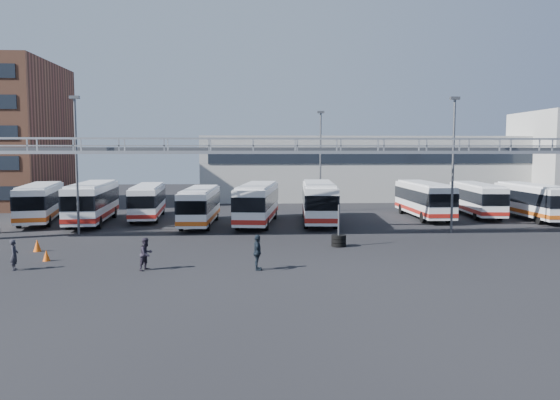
{
  "coord_description": "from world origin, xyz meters",
  "views": [
    {
      "loc": [
        -3.41,
        -33.1,
        6.19
      ],
      "look_at": [
        -1.07,
        6.0,
        2.67
      ],
      "focal_mm": 35.0,
      "sensor_mm": 36.0,
      "label": 1
    }
  ],
  "objects": [
    {
      "name": "bus_4",
      "position": [
        -2.58,
        12.87,
        1.89
      ],
      "size": [
        4.15,
        11.48,
        3.41
      ],
      "rotation": [
        0.0,
        0.0,
        -0.14
      ],
      "color": "silver",
      "rests_on": "ground"
    },
    {
      "name": "gantry",
      "position": [
        0.0,
        5.87,
        5.51
      ],
      "size": [
        51.4,
        5.15,
        7.1
      ],
      "color": "#999CA1",
      "rests_on": "ground"
    },
    {
      "name": "cone_left",
      "position": [
        -14.77,
        -2.04,
        0.32
      ],
      "size": [
        0.48,
        0.48,
        0.64
      ],
      "primitive_type": "cone",
      "rotation": [
        0.0,
        0.0,
        0.22
      ],
      "color": "#E2540C",
      "rests_on": "ground"
    },
    {
      "name": "tire_stack",
      "position": [
        2.49,
        1.65,
        0.46
      ],
      "size": [
        0.96,
        0.96,
        2.73
      ],
      "color": "black",
      "rests_on": "ground"
    },
    {
      "name": "bus_3",
      "position": [
        -7.39,
        12.45,
        1.72
      ],
      "size": [
        2.85,
        10.36,
        3.11
      ],
      "rotation": [
        0.0,
        0.0,
        -0.05
      ],
      "color": "silver",
      "rests_on": "ground"
    },
    {
      "name": "bus_7",
      "position": [
        12.82,
        16.12,
        1.84
      ],
      "size": [
        2.68,
        10.95,
        3.32
      ],
      "rotation": [
        0.0,
        0.0,
        -0.01
      ],
      "color": "silver",
      "rests_on": "ground"
    },
    {
      "name": "ground",
      "position": [
        0.0,
        0.0,
        0.0
      ],
      "size": [
        140.0,
        140.0,
        0.0
      ],
      "primitive_type": "plane",
      "color": "black",
      "rests_on": "ground"
    },
    {
      "name": "bus_9",
      "position": [
        22.32,
        14.59,
        1.78
      ],
      "size": [
        2.63,
        10.61,
        3.21
      ],
      "rotation": [
        0.0,
        0.0,
        -0.02
      ],
      "color": "silver",
      "rests_on": "ground"
    },
    {
      "name": "bus_2",
      "position": [
        -12.51,
        17.09,
        1.72
      ],
      "size": [
        3.08,
        10.39,
        3.11
      ],
      "rotation": [
        0.0,
        0.0,
        0.07
      ],
      "color": "silver",
      "rests_on": "ground"
    },
    {
      "name": "warehouse",
      "position": [
        12.0,
        38.0,
        4.0
      ],
      "size": [
        42.0,
        14.0,
        8.0
      ],
      "primitive_type": "cube",
      "color": "#9E9E99",
      "rests_on": "ground"
    },
    {
      "name": "bus_1",
      "position": [
        -16.67,
        14.25,
        1.93
      ],
      "size": [
        3.52,
        11.64,
        3.48
      ],
      "rotation": [
        0.0,
        0.0,
        0.08
      ],
      "color": "silver",
      "rests_on": "ground"
    },
    {
      "name": "pedestrian_a",
      "position": [
        -15.55,
        -4.37,
        0.81
      ],
      "size": [
        0.49,
        0.65,
        1.62
      ],
      "primitive_type": "imported",
      "rotation": [
        0.0,
        0.0,
        1.75
      ],
      "color": "#22212A",
      "rests_on": "ground"
    },
    {
      "name": "cone_right",
      "position": [
        -16.41,
        1.01,
        0.38
      ],
      "size": [
        0.58,
        0.58,
        0.76
      ],
      "primitive_type": "cone",
      "rotation": [
        0.0,
        0.0,
        -0.25
      ],
      "color": "#E2540C",
      "rests_on": "ground"
    },
    {
      "name": "light_pole_mid",
      "position": [
        12.0,
        7.0,
        5.73
      ],
      "size": [
        0.7,
        0.35,
        10.21
      ],
      "color": "#4C4F54",
      "rests_on": "ground"
    },
    {
      "name": "light_pole_left",
      "position": [
        -16.0,
        8.0,
        5.73
      ],
      "size": [
        0.7,
        0.35,
        10.21
      ],
      "color": "#4C4F54",
      "rests_on": "ground"
    },
    {
      "name": "light_pole_back",
      "position": [
        4.0,
        22.0,
        5.73
      ],
      "size": [
        0.7,
        0.35,
        10.21
      ],
      "color": "#4C4F54",
      "rests_on": "ground"
    },
    {
      "name": "bus_0",
      "position": [
        -21.38,
        15.19,
        1.84
      ],
      "size": [
        4.57,
        11.22,
        3.32
      ],
      "rotation": [
        0.0,
        0.0,
        0.19
      ],
      "color": "silver",
      "rests_on": "ground"
    },
    {
      "name": "pedestrian_b",
      "position": [
        -8.7,
        -4.73,
        0.85
      ],
      "size": [
        0.99,
        1.05,
        1.7
      ],
      "primitive_type": "imported",
      "rotation": [
        0.0,
        0.0,
        1.0
      ],
      "color": "#27222F",
      "rests_on": "ground"
    },
    {
      "name": "pedestrian_d",
      "position": [
        -2.92,
        -5.12,
        0.93
      ],
      "size": [
        0.46,
        1.09,
        1.86
      ],
      "primitive_type": "imported",
      "rotation": [
        0.0,
        0.0,
        1.58
      ],
      "color": "black",
      "rests_on": "ground"
    },
    {
      "name": "bus_5",
      "position": [
        2.73,
        13.47,
        1.93
      ],
      "size": [
        3.63,
        11.67,
        3.49
      ],
      "rotation": [
        0.0,
        0.0,
        -0.09
      ],
      "color": "silver",
      "rests_on": "ground"
    },
    {
      "name": "bus_8",
      "position": [
        18.35,
        17.33,
        1.73
      ],
      "size": [
        3.38,
        10.49,
        3.13
      ],
      "rotation": [
        0.0,
        0.0,
        -0.1
      ],
      "color": "silver",
      "rests_on": "ground"
    }
  ]
}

